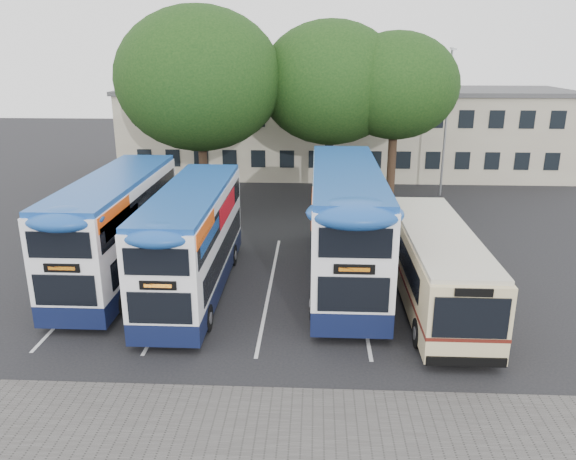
# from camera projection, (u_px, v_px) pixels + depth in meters

# --- Properties ---
(ground) EXTENTS (120.00, 120.00, 0.00)m
(ground) POSITION_uv_depth(u_px,v_px,m) (378.00, 354.00, 17.34)
(ground) COLOR black
(ground) RESTS_ON ground
(bay_lines) EXTENTS (14.12, 11.00, 0.01)m
(bay_lines) POSITION_uv_depth(u_px,v_px,m) (270.00, 286.00, 22.27)
(bay_lines) COLOR silver
(bay_lines) RESTS_ON ground
(depot_building) EXTENTS (32.40, 8.40, 6.20)m
(depot_building) POSITION_uv_depth(u_px,v_px,m) (343.00, 130.00, 42.01)
(depot_building) COLOR #AC9C8A
(depot_building) RESTS_ON ground
(lamp_post) EXTENTS (0.25, 1.05, 9.06)m
(lamp_post) POSITION_uv_depth(u_px,v_px,m) (447.00, 115.00, 34.47)
(lamp_post) COLOR gray
(lamp_post) RESTS_ON ground
(tree_left) EXTENTS (9.21, 9.21, 11.30)m
(tree_left) POSITION_uv_depth(u_px,v_px,m) (199.00, 79.00, 30.82)
(tree_left) COLOR black
(tree_left) RESTS_ON ground
(tree_mid) EXTENTS (8.28, 8.28, 10.62)m
(tree_mid) POSITION_uv_depth(u_px,v_px,m) (331.00, 83.00, 32.30)
(tree_mid) COLOR black
(tree_mid) RESTS_ON ground
(tree_right) EXTENTS (7.04, 7.04, 9.98)m
(tree_right) POSITION_uv_depth(u_px,v_px,m) (396.00, 86.00, 31.63)
(tree_right) COLOR black
(tree_right) RESTS_ON ground
(bus_dd_left) EXTENTS (2.45, 10.09, 4.20)m
(bus_dd_left) POSITION_uv_depth(u_px,v_px,m) (117.00, 224.00, 22.42)
(bus_dd_left) COLOR #10173A
(bus_dd_left) RESTS_ON ground
(bus_dd_mid) EXTENTS (2.36, 9.73, 4.05)m
(bus_dd_mid) POSITION_uv_depth(u_px,v_px,m) (193.00, 236.00, 21.18)
(bus_dd_mid) COLOR #10173A
(bus_dd_mid) RESTS_ON ground
(bus_dd_right) EXTENTS (2.67, 11.00, 4.58)m
(bus_dd_right) POSITION_uv_depth(u_px,v_px,m) (345.00, 220.00, 22.18)
(bus_dd_right) COLOR #10173A
(bus_dd_right) RESTS_ON ground
(bus_single) EXTENTS (2.44, 9.59, 2.86)m
(bus_single) POSITION_uv_depth(u_px,v_px,m) (435.00, 262.00, 20.34)
(bus_single) COLOR beige
(bus_single) RESTS_ON ground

